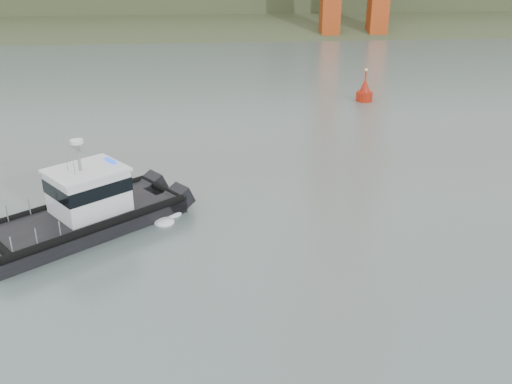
{
  "coord_description": "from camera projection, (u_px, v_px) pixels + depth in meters",
  "views": [
    {
      "loc": [
        -2.78,
        -20.55,
        14.72
      ],
      "look_at": [
        -0.28,
        7.2,
        2.4
      ],
      "focal_mm": 40.0,
      "sensor_mm": 36.0,
      "label": 1
    }
  ],
  "objects": [
    {
      "name": "nav_buoy",
      "position": [
        365.0,
        92.0,
        56.71
      ],
      "size": [
        1.65,
        1.65,
        3.44
      ],
      "color": "#A31D0B",
      "rests_on": "ground"
    },
    {
      "name": "patrol_boat",
      "position": [
        85.0,
        207.0,
        31.16
      ],
      "size": [
        11.26,
        10.03,
        5.4
      ],
      "rotation": [
        0.0,
        0.0,
        -0.91
      ],
      "color": "black",
      "rests_on": "ground"
    },
    {
      "name": "ground",
      "position": [
        277.0,
        308.0,
        24.9
      ],
      "size": [
        400.0,
        400.0,
        0.0
      ],
      "primitive_type": "plane",
      "color": "#51605C",
      "rests_on": "ground"
    }
  ]
}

